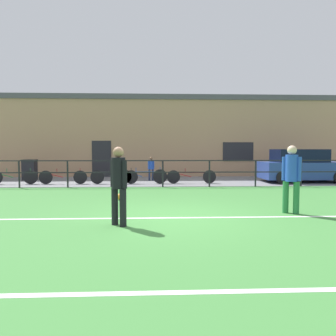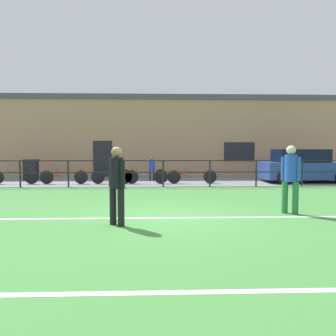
{
  "view_description": "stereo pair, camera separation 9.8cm",
  "coord_description": "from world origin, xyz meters",
  "px_view_note": "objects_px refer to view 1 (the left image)",
  "views": [
    {
      "loc": [
        -0.35,
        -7.46,
        1.61
      ],
      "look_at": [
        0.14,
        3.99,
        0.93
      ],
      "focal_mm": 33.97,
      "sensor_mm": 36.0,
      "label": 1
    },
    {
      "loc": [
        -0.25,
        -7.46,
        1.61
      ],
      "look_at": [
        0.14,
        3.99,
        0.93
      ],
      "focal_mm": 33.97,
      "sensor_mm": 36.0,
      "label": 2
    }
  ],
  "objects_px": {
    "player_goalkeeper": "(119,181)",
    "bicycle_parked_3": "(191,176)",
    "bicycle_parked_2": "(13,177)",
    "bicycle_parked_4": "(114,177)",
    "spectator_child": "(151,167)",
    "trash_bin_0": "(30,170)",
    "soccer_ball_match": "(120,197)",
    "player_striker": "(291,175)",
    "parked_car_red": "(302,166)",
    "bicycle_parked_0": "(142,176)",
    "bicycle_parked_1": "(63,177)"
  },
  "relations": [
    {
      "from": "player_goalkeeper",
      "to": "bicycle_parked_3",
      "type": "height_order",
      "value": "player_goalkeeper"
    },
    {
      "from": "bicycle_parked_2",
      "to": "bicycle_parked_4",
      "type": "bearing_deg",
      "value": -0.0
    },
    {
      "from": "spectator_child",
      "to": "trash_bin_0",
      "type": "xyz_separation_m",
      "value": [
        -6.26,
        0.5,
        -0.15
      ]
    },
    {
      "from": "soccer_ball_match",
      "to": "player_striker",
      "type": "bearing_deg",
      "value": -27.03
    },
    {
      "from": "parked_car_red",
      "to": "spectator_child",
      "type": "bearing_deg",
      "value": 172.23
    },
    {
      "from": "bicycle_parked_3",
      "to": "trash_bin_0",
      "type": "distance_m",
      "value": 8.39
    },
    {
      "from": "player_striker",
      "to": "bicycle_parked_4",
      "type": "xyz_separation_m",
      "value": [
        -5.28,
        6.9,
        -0.62
      ]
    },
    {
      "from": "soccer_ball_match",
      "to": "bicycle_parked_0",
      "type": "distance_m",
      "value": 4.64
    },
    {
      "from": "player_goalkeeper",
      "to": "soccer_ball_match",
      "type": "bearing_deg",
      "value": -44.09
    },
    {
      "from": "parked_car_red",
      "to": "trash_bin_0",
      "type": "relative_size",
      "value": 3.73
    },
    {
      "from": "spectator_child",
      "to": "bicycle_parked_0",
      "type": "xyz_separation_m",
      "value": [
        -0.4,
        -1.47,
        -0.34
      ]
    },
    {
      "from": "spectator_child",
      "to": "bicycle_parked_3",
      "type": "bearing_deg",
      "value": 126.13
    },
    {
      "from": "player_goalkeeper",
      "to": "bicycle_parked_2",
      "type": "bearing_deg",
      "value": -14.38
    },
    {
      "from": "parked_car_red",
      "to": "bicycle_parked_3",
      "type": "relative_size",
      "value": 1.72
    },
    {
      "from": "spectator_child",
      "to": "bicycle_parked_3",
      "type": "relative_size",
      "value": 0.52
    },
    {
      "from": "bicycle_parked_0",
      "to": "bicycle_parked_2",
      "type": "relative_size",
      "value": 1.06
    },
    {
      "from": "bicycle_parked_1",
      "to": "bicycle_parked_2",
      "type": "bearing_deg",
      "value": 180.0
    },
    {
      "from": "player_goalkeeper",
      "to": "soccer_ball_match",
      "type": "distance_m",
      "value": 3.51
    },
    {
      "from": "player_goalkeeper",
      "to": "bicycle_parked_2",
      "type": "xyz_separation_m",
      "value": [
        -5.68,
        8.0,
        -0.59
      ]
    },
    {
      "from": "spectator_child",
      "to": "bicycle_parked_1",
      "type": "distance_m",
      "value": 4.29
    },
    {
      "from": "player_striker",
      "to": "bicycle_parked_1",
      "type": "height_order",
      "value": "player_striker"
    },
    {
      "from": "soccer_ball_match",
      "to": "bicycle_parked_1",
      "type": "height_order",
      "value": "bicycle_parked_1"
    },
    {
      "from": "bicycle_parked_2",
      "to": "bicycle_parked_3",
      "type": "distance_m",
      "value": 8.15
    },
    {
      "from": "parked_car_red",
      "to": "player_goalkeeper",
      "type": "bearing_deg",
      "value": -133.05
    },
    {
      "from": "spectator_child",
      "to": "trash_bin_0",
      "type": "bearing_deg",
      "value": -20.64
    },
    {
      "from": "soccer_ball_match",
      "to": "parked_car_red",
      "type": "height_order",
      "value": "parked_car_red"
    },
    {
      "from": "player_striker",
      "to": "bicycle_parked_4",
      "type": "distance_m",
      "value": 8.71
    },
    {
      "from": "player_striker",
      "to": "bicycle_parked_4",
      "type": "height_order",
      "value": "player_striker"
    },
    {
      "from": "player_goalkeeper",
      "to": "player_striker",
      "type": "xyz_separation_m",
      "value": [
        4.17,
        1.1,
        0.02
      ]
    },
    {
      "from": "bicycle_parked_1",
      "to": "trash_bin_0",
      "type": "relative_size",
      "value": 2.05
    },
    {
      "from": "spectator_child",
      "to": "bicycle_parked_4",
      "type": "bearing_deg",
      "value": 24.96
    },
    {
      "from": "soccer_ball_match",
      "to": "bicycle_parked_2",
      "type": "relative_size",
      "value": 0.1
    },
    {
      "from": "trash_bin_0",
      "to": "player_goalkeeper",
      "type": "bearing_deg",
      "value": -60.3
    },
    {
      "from": "player_goalkeeper",
      "to": "player_striker",
      "type": "relative_size",
      "value": 0.97
    },
    {
      "from": "bicycle_parked_2",
      "to": "bicycle_parked_3",
      "type": "relative_size",
      "value": 0.95
    },
    {
      "from": "soccer_ball_match",
      "to": "bicycle_parked_1",
      "type": "xyz_separation_m",
      "value": [
        -3.1,
        4.6,
        0.24
      ]
    },
    {
      "from": "player_goalkeeper",
      "to": "trash_bin_0",
      "type": "xyz_separation_m",
      "value": [
        -5.69,
        9.97,
        -0.39
      ]
    },
    {
      "from": "soccer_ball_match",
      "to": "bicycle_parked_0",
      "type": "bearing_deg",
      "value": 83.54
    },
    {
      "from": "bicycle_parked_0",
      "to": "trash_bin_0",
      "type": "xyz_separation_m",
      "value": [
        -5.87,
        1.97,
        0.19
      ]
    },
    {
      "from": "player_goalkeeper",
      "to": "soccer_ball_match",
      "type": "xyz_separation_m",
      "value": [
        -0.34,
        3.4,
        -0.84
      ]
    },
    {
      "from": "parked_car_red",
      "to": "bicycle_parked_0",
      "type": "relative_size",
      "value": 1.71
    },
    {
      "from": "bicycle_parked_1",
      "to": "bicycle_parked_2",
      "type": "distance_m",
      "value": 2.24
    },
    {
      "from": "player_goalkeeper",
      "to": "bicycle_parked_3",
      "type": "distance_m",
      "value": 8.39
    },
    {
      "from": "bicycle_parked_2",
      "to": "player_goalkeeper",
      "type": "bearing_deg",
      "value": -54.62
    },
    {
      "from": "bicycle_parked_4",
      "to": "player_striker",
      "type": "bearing_deg",
      "value": -52.6
    },
    {
      "from": "player_striker",
      "to": "bicycle_parked_3",
      "type": "bearing_deg",
      "value": 137.52
    },
    {
      "from": "player_striker",
      "to": "parked_car_red",
      "type": "height_order",
      "value": "player_striker"
    },
    {
      "from": "parked_car_red",
      "to": "bicycle_parked_2",
      "type": "relative_size",
      "value": 1.81
    },
    {
      "from": "player_striker",
      "to": "bicycle_parked_0",
      "type": "distance_m",
      "value": 7.99
    },
    {
      "from": "bicycle_parked_1",
      "to": "bicycle_parked_0",
      "type": "bearing_deg",
      "value": 0.0
    }
  ]
}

